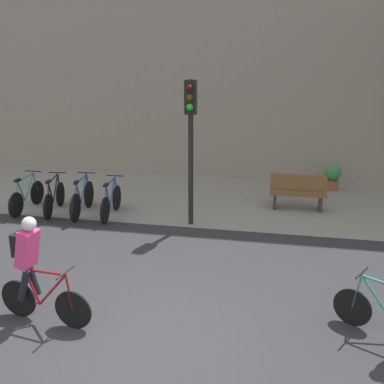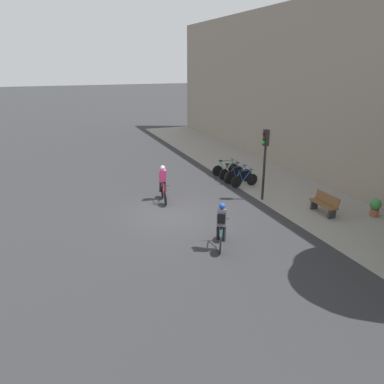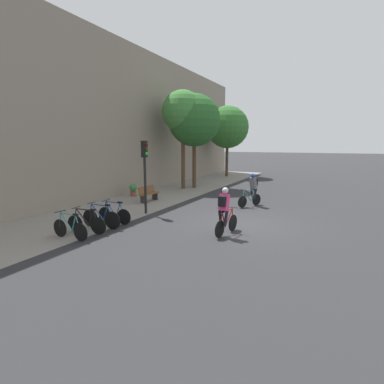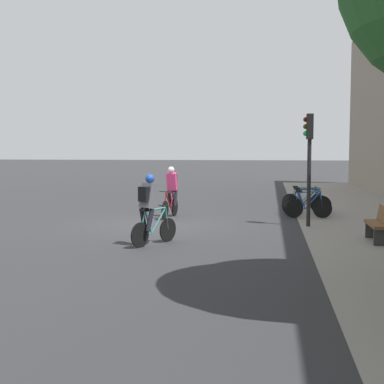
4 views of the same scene
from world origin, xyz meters
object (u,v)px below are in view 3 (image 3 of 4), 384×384
at_px(potted_plant, 133,189).
at_px(parked_bike_0, 70,228).
at_px(parked_bike_1, 87,223).
at_px(parked_bike_3, 114,214).
at_px(cyclist_grey, 252,188).
at_px(parked_bike_2, 101,218).
at_px(traffic_light_pole, 145,163).
at_px(bench, 149,193).
at_px(cyclist_pink, 225,210).

bearing_deg(potted_plant, parked_bike_0, -157.26).
height_order(parked_bike_1, parked_bike_3, parked_bike_3).
xyz_separation_m(cyclist_grey, parked_bike_1, (-7.48, 4.20, -0.55)).
height_order(parked_bike_2, traffic_light_pole, traffic_light_pole).
bearing_deg(cyclist_grey, parked_bike_3, 144.77).
relative_size(parked_bike_1, bench, 1.13).
height_order(cyclist_pink, cyclist_grey, cyclist_pink).
relative_size(parked_bike_1, potted_plant, 2.11).
bearing_deg(parked_bike_1, potted_plant, 24.89).
height_order(parked_bike_2, bench, parked_bike_2).
xyz_separation_m(parked_bike_0, parked_bike_1, (0.76, 0.00, 0.00)).
bearing_deg(cyclist_grey, parked_bike_1, 150.66).
relative_size(cyclist_pink, bench, 1.21).
height_order(cyclist_pink, potted_plant, cyclist_pink).
bearing_deg(parked_bike_3, cyclist_grey, -35.23).
bearing_deg(cyclist_grey, cyclist_pink, -175.16).
height_order(cyclist_grey, parked_bike_0, cyclist_grey).
distance_m(parked_bike_0, bench, 7.04).
bearing_deg(potted_plant, parked_bike_2, -152.55).
xyz_separation_m(traffic_light_pole, bench, (2.54, 1.59, -1.91)).
bearing_deg(potted_plant, parked_bike_3, -149.46).
relative_size(cyclist_grey, potted_plant, 2.24).
height_order(parked_bike_0, parked_bike_1, parked_bike_1).
relative_size(cyclist_pink, parked_bike_2, 1.00).
distance_m(cyclist_pink, bench, 7.40).
bearing_deg(parked_bike_2, cyclist_pink, -75.31).
height_order(cyclist_grey, bench, cyclist_grey).
xyz_separation_m(parked_bike_2, bench, (5.36, 1.45, 0.05)).
relative_size(parked_bike_1, parked_bike_3, 1.01).
distance_m(cyclist_pink, cyclist_grey, 5.51).
xyz_separation_m(cyclist_pink, traffic_light_pole, (1.60, 4.52, 1.43)).
bearing_deg(potted_plant, traffic_light_pole, -135.81).
bearing_deg(potted_plant, bench, -118.70).
bearing_deg(parked_bike_3, traffic_light_pole, -4.04).
distance_m(parked_bike_0, parked_bike_3, 2.29).
bearing_deg(cyclist_pink, parked_bike_1, 113.05).
height_order(parked_bike_1, parked_bike_2, parked_bike_2).
bearing_deg(parked_bike_1, parked_bike_0, -179.98).
distance_m(parked_bike_0, traffic_light_pole, 4.78).
bearing_deg(potted_plant, cyclist_pink, -122.87).
relative_size(parked_bike_2, traffic_light_pole, 0.52).
bearing_deg(parked_bike_3, bench, 17.47).
bearing_deg(bench, parked_bike_0, -168.13).
relative_size(cyclist_pink, cyclist_grey, 1.01).
xyz_separation_m(cyclist_pink, parked_bike_2, (-1.22, 4.67, -0.53)).
xyz_separation_m(parked_bike_0, traffic_light_pole, (4.35, -0.14, 1.98)).
bearing_deg(traffic_light_pole, bench, 32.12).
bearing_deg(parked_bike_1, parked_bike_3, 0.02).
relative_size(parked_bike_2, bench, 1.21).
height_order(parked_bike_0, bench, parked_bike_0).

